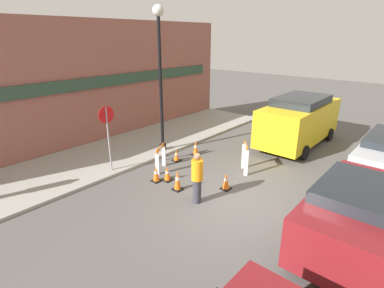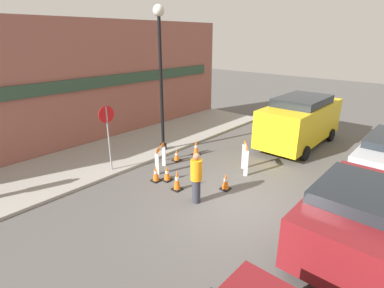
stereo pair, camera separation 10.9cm
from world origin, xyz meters
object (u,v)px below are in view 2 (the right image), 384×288
object	(u,v)px
streetlamp_post	(160,62)
work_van	(300,119)
stop_sign	(108,128)
person_worker	(196,177)
parked_car_1	(356,216)

from	to	relation	value
streetlamp_post	work_van	size ratio (longest dim) A/B	1.14
streetlamp_post	stop_sign	world-z (taller)	streetlamp_post
stop_sign	work_van	distance (m)	8.44
person_worker	parked_car_1	xyz separation A→B (m)	(0.70, -4.13, 0.11)
work_van	person_worker	bearing A→B (deg)	178.31
person_worker	parked_car_1	size ratio (longest dim) A/B	0.42
stop_sign	person_worker	distance (m)	3.87
stop_sign	person_worker	size ratio (longest dim) A/B	1.49
person_worker	work_van	world-z (taller)	work_van
stop_sign	person_worker	xyz separation A→B (m)	(0.46, -3.74, -0.85)
person_worker	streetlamp_post	bearing A→B (deg)	24.74
streetlamp_post	parked_car_1	world-z (taller)	streetlamp_post
stop_sign	parked_car_1	distance (m)	8.00
streetlamp_post	work_van	bearing A→B (deg)	-40.47
stop_sign	work_van	world-z (taller)	stop_sign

